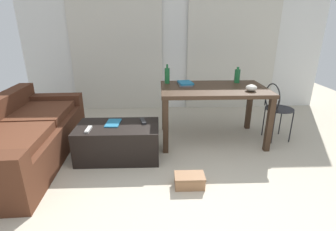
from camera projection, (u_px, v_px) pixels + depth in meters
ground_plane at (184, 158)px, 3.14m from camera, size 8.21×8.21×0.00m
wall_back at (175, 37)px, 4.66m from camera, size 5.58×0.10×2.68m
curtains at (175, 47)px, 4.64m from camera, size 3.81×0.03×2.34m
couch at (21, 138)px, 3.03m from camera, size 1.00×2.12×0.73m
coffee_table at (119, 141)px, 3.12m from camera, size 0.99×0.57×0.42m
craft_table at (213, 94)px, 3.45m from camera, size 1.43×0.86×0.77m
wire_chair at (276, 105)px, 3.50m from camera, size 0.38×0.39×0.82m
bottle_near at (237, 76)px, 3.65m from camera, size 0.08×0.08×0.23m
bottle_far at (167, 75)px, 3.60m from camera, size 0.07×0.07×0.27m
bowl at (251, 88)px, 3.20m from camera, size 0.14×0.14×0.08m
book_stack at (185, 83)px, 3.55m from camera, size 0.22×0.31×0.04m
tv_remote_primary at (88, 129)px, 2.91m from camera, size 0.05×0.18×0.02m
tv_remote_secondary at (143, 121)px, 3.16m from camera, size 0.09×0.20×0.03m
magazine at (113, 123)px, 3.11m from camera, size 0.18×0.28×0.01m
shoebox at (190, 181)px, 2.58m from camera, size 0.31×0.19×0.13m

